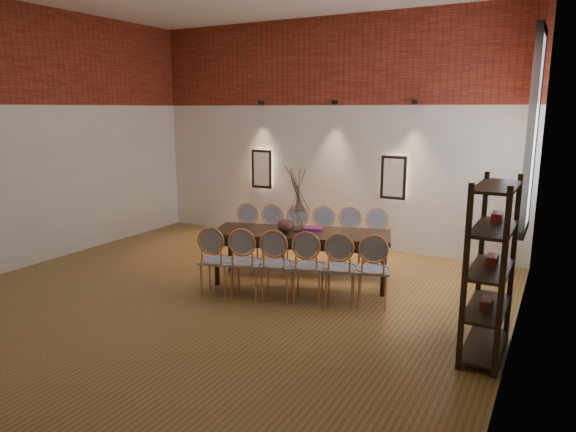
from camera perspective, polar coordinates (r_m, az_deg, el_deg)
The scene contains 33 objects.
floor at distance 6.75m, azimuth -8.56°, elevation -9.61°, with size 7.00×7.00×0.02m, color olive.
wall_back at distance 9.37m, azimuth 4.34°, elevation 9.11°, with size 7.00×0.10×4.00m, color silver.
wall_left at distance 8.92m, azimuth -27.73°, elevation 7.66°, with size 0.10×7.00×4.00m, color silver.
wall_right at distance 5.02m, azimuth 25.27°, elevation 5.61°, with size 0.10×7.00×4.00m, color silver.
brick_band_back at distance 9.33m, azimuth 4.28°, elevation 16.79°, with size 7.00×0.02×1.50m, color maroon.
brick_band_left at distance 8.88m, azimuth -28.27°, elevation 15.70°, with size 0.02×7.00×1.50m, color maroon.
brick_band_right at distance 5.06m, azimuth 25.75°, elevation 19.86°, with size 0.02×7.00×1.50m, color maroon.
niche_left at distance 9.94m, azimuth -2.85°, elevation 5.24°, with size 0.36×0.06×0.66m, color #FFEAC6.
niche_right at distance 8.88m, azimuth 11.69°, elevation 4.21°, with size 0.36×0.06×0.66m, color #FFEAC6.
spot_fixture_left at distance 9.85m, azimuth -3.01°, elevation 12.47°, with size 0.08×0.08×0.10m, color black.
spot_fixture_mid at distance 9.16m, azimuth 5.22°, elevation 12.48°, with size 0.08×0.08×0.10m, color black.
spot_fixture_right at distance 8.70m, azimuth 13.91°, elevation 12.22°, with size 0.08×0.08×0.10m, color black.
window_glass at distance 7.00m, azimuth 25.68°, elevation 8.28°, with size 0.02×0.78×2.38m, color silver.
window_frame at distance 7.01m, azimuth 25.52°, elevation 8.30°, with size 0.08×0.90×2.50m, color black.
window_mullion at distance 7.01m, azimuth 25.52°, elevation 8.30°, with size 0.06×0.06×2.40m, color black.
dining_table at distance 7.30m, azimuth 1.50°, elevation -4.62°, with size 2.47×0.79×0.75m, color black.
chair_near_a at distance 6.89m, azimuth -7.94°, elevation -4.92°, with size 0.44×0.44×0.94m, color tan, non-canonical shape.
chair_near_b at distance 6.77m, azimuth -4.63°, elevation -5.14°, with size 0.44×0.44×0.94m, color tan, non-canonical shape.
chair_near_c at distance 6.68m, azimuth -1.22°, elevation -5.36°, with size 0.44×0.44×0.94m, color tan, non-canonical shape.
chair_near_d at distance 6.60m, azimuth 2.28°, elevation -5.56°, with size 0.44×0.44×0.94m, color tan, non-canonical shape.
chair_near_e at distance 6.56m, azimuth 5.85°, elevation -5.74°, with size 0.44×0.44×0.94m, color tan, non-canonical shape.
chair_near_f at distance 6.54m, azimuth 9.45°, elevation -5.91°, with size 0.44×0.44×0.94m, color tan, non-canonical shape.
chair_far_a at distance 8.14m, azimuth -4.85°, elevation -2.23°, with size 0.44×0.44×0.94m, color tan, non-canonical shape.
chair_far_b at distance 8.03m, azimuth -2.03°, elevation -2.38°, with size 0.44×0.44×0.94m, color tan, non-canonical shape.
chair_far_c at distance 7.95m, azimuth 0.86°, elevation -2.52°, with size 0.44×0.44×0.94m, color tan, non-canonical shape.
chair_far_d at distance 7.89m, azimuth 3.80°, elevation -2.66°, with size 0.44×0.44×0.94m, color tan, non-canonical shape.
chair_far_e at distance 7.85m, azimuth 6.78°, elevation -2.79°, with size 0.44×0.44×0.94m, color tan, non-canonical shape.
chair_far_f at distance 7.84m, azimuth 9.78°, elevation -2.92°, with size 0.44×0.44×0.94m, color tan, non-canonical shape.
vase at distance 7.18m, azimuth 1.06°, elevation -0.57°, with size 0.14×0.14×0.30m, color silver.
dried_branches at distance 7.10m, azimuth 1.07°, elevation 2.98°, with size 0.50×0.50×0.70m, color #4B4031, non-canonical shape.
bowl at distance 7.18m, azimuth -0.31°, elevation -1.07°, with size 0.24×0.24×0.18m, color #572D24.
book at distance 7.32m, azimuth 2.81°, elevation -1.43°, with size 0.26×0.18×0.03m, color #7F126B.
shelving_rack at distance 5.46m, azimuth 21.56°, elevation -5.45°, with size 0.38×1.00×1.80m, color black, non-canonical shape.
Camera 1 is at (3.83, -4.99, 2.45)m, focal length 32.00 mm.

